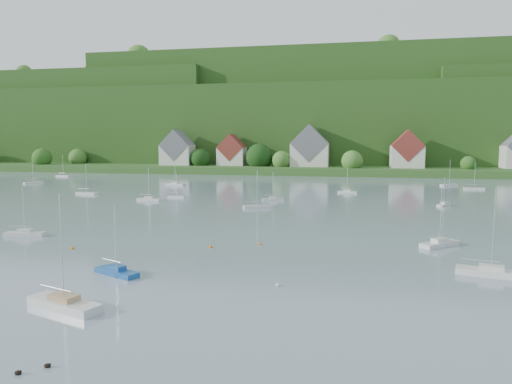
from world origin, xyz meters
The scene contains 17 objects.
far_shore_strip centered at (0.00, 200.00, 1.50)m, with size 600.00×60.00×3.00m, color #2A5620.
forested_ridge centered at (0.39, 268.57, 22.89)m, with size 620.00×181.22×69.89m.
village_building_0 centered at (-55.00, 187.00, 9.51)m, with size 14.00×10.40×16.00m.
village_building_1 centered at (-30.00, 189.00, 8.75)m, with size 12.00×9.36×14.00m.
village_building_2 centered at (5.00, 188.00, 10.27)m, with size 16.00×11.44×18.00m.
village_building_3 centered at (45.00, 186.00, 9.43)m, with size 13.00×10.40×15.50m.
near_sailboat_1 centered at (-1.17, 27.46, 0.43)m, with size 5.85×3.84×7.70m.
near_sailboat_2 centered at (-0.61, 17.07, 0.50)m, with size 7.69×4.34×10.02m.
near_sailboat_3 centered at (35.41, 49.10, 0.45)m, with size 5.79×5.61×8.51m.
near_sailboat_4 centered at (38.33, 35.07, 0.48)m, with size 7.32×3.63×9.53m.
near_sailboat_6 centered at (-24.91, 43.86, 0.43)m, with size 6.16×2.67×8.04m.
mooring_buoy_0 centered at (-12.84, 37.48, 0.00)m, with size 0.45×0.45×0.45m, color orange.
mooring_buoy_1 centered at (16.50, 27.02, 0.00)m, with size 0.43×0.43×0.43m, color silver.
mooring_buoy_2 centered at (11.12, 45.10, 0.00)m, with size 0.37×0.37×0.37m, color orange.
mooring_buoy_3 centered at (4.98, 41.92, 0.00)m, with size 0.44×0.44×0.44m, color orange.
duck_pair centered at (4.09, 6.60, 0.12)m, with size 1.70×1.50×0.35m.
far_sailboat_cluster centered at (9.41, 116.45, 0.38)m, with size 194.62×72.79×8.71m.
Camera 1 is at (23.66, -18.66, 14.54)m, focal length 33.47 mm.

